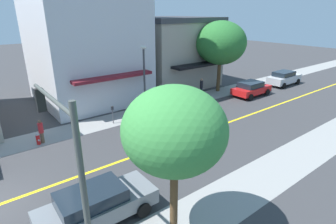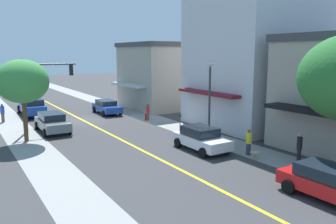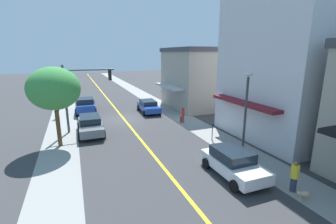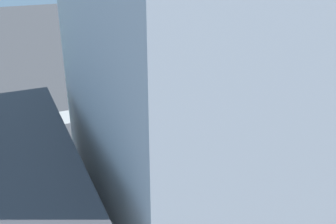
{
  "view_description": "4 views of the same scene",
  "coord_description": "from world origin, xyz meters",
  "px_view_note": "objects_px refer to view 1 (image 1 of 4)",
  "views": [
    {
      "loc": [
        12.35,
        0.33,
        8.07
      ],
      "look_at": [
        -0.92,
        10.63,
        1.79
      ],
      "focal_mm": 28.87,
      "sensor_mm": 36.0,
      "label": 1
    },
    {
      "loc": [
        10.01,
        31.08,
        6.27
      ],
      "look_at": [
        -2.41,
        11.48,
        2.23
      ],
      "focal_mm": 36.2,
      "sensor_mm": 36.0,
      "label": 2
    },
    {
      "loc": [
        4.62,
        24.08,
        6.72
      ],
      "look_at": [
        -2.34,
        6.65,
        2.09
      ],
      "focal_mm": 25.33,
      "sensor_mm": 36.0,
      "label": 3
    },
    {
      "loc": [
        -23.45,
        16.79,
        12.93
      ],
      "look_at": [
        -1.02,
        6.77,
        2.19
      ],
      "focal_mm": 41.76,
      "sensor_mm": 36.0,
      "label": 4
    }
  ],
  "objects_px": {
    "pedestrian_yellow_shirt": "(191,95)",
    "street_lamp": "(144,72)",
    "pedestrian_red_shirt": "(41,131)",
    "fire_hydrant": "(38,139)",
    "white_sedan_left_curb": "(184,106)",
    "traffic_light_mast": "(65,147)",
    "parking_meter": "(112,112)",
    "red_sedan_left_curb": "(251,88)",
    "silver_sedan_left_curb": "(284,78)",
    "street_tree_right_corner": "(221,43)",
    "pedestrian_black_shirt": "(201,86)",
    "street_tree_left_near": "(174,131)",
    "small_dog": "(198,99)",
    "grey_sedan_right_curb": "(96,204)"
  },
  "relations": [
    {
      "from": "pedestrian_yellow_shirt",
      "to": "street_lamp",
      "type": "bearing_deg",
      "value": -135.59
    },
    {
      "from": "street_lamp",
      "to": "pedestrian_red_shirt",
      "type": "bearing_deg",
      "value": -86.22
    },
    {
      "from": "fire_hydrant",
      "to": "white_sedan_left_curb",
      "type": "height_order",
      "value": "white_sedan_left_curb"
    },
    {
      "from": "white_sedan_left_curb",
      "to": "pedestrian_yellow_shirt",
      "type": "relative_size",
      "value": 2.56
    },
    {
      "from": "traffic_light_mast",
      "to": "street_lamp",
      "type": "height_order",
      "value": "traffic_light_mast"
    },
    {
      "from": "parking_meter",
      "to": "red_sedan_left_curb",
      "type": "distance_m",
      "value": 14.54
    },
    {
      "from": "fire_hydrant",
      "to": "pedestrian_yellow_shirt",
      "type": "distance_m",
      "value": 13.25
    },
    {
      "from": "parking_meter",
      "to": "fire_hydrant",
      "type": "bearing_deg",
      "value": -87.77
    },
    {
      "from": "street_lamp",
      "to": "silver_sedan_left_curb",
      "type": "xyz_separation_m",
      "value": [
        2.11,
        17.81,
        -2.68
      ]
    },
    {
      "from": "street_tree_right_corner",
      "to": "street_lamp",
      "type": "height_order",
      "value": "street_tree_right_corner"
    },
    {
      "from": "fire_hydrant",
      "to": "parking_meter",
      "type": "xyz_separation_m",
      "value": [
        -0.21,
        5.41,
        0.51
      ]
    },
    {
      "from": "white_sedan_left_curb",
      "to": "pedestrian_black_shirt",
      "type": "xyz_separation_m",
      "value": [
        -3.16,
        5.11,
        0.16
      ]
    },
    {
      "from": "street_tree_left_near",
      "to": "street_tree_right_corner",
      "type": "relative_size",
      "value": 0.81
    },
    {
      "from": "street_tree_left_near",
      "to": "pedestrian_black_shirt",
      "type": "distance_m",
      "value": 18.75
    },
    {
      "from": "fire_hydrant",
      "to": "parking_meter",
      "type": "height_order",
      "value": "parking_meter"
    },
    {
      "from": "fire_hydrant",
      "to": "small_dog",
      "type": "bearing_deg",
      "value": 89.26
    },
    {
      "from": "fire_hydrant",
      "to": "pedestrian_black_shirt",
      "type": "height_order",
      "value": "pedestrian_black_shirt"
    },
    {
      "from": "grey_sedan_right_curb",
      "to": "parking_meter",
      "type": "bearing_deg",
      "value": 60.15
    },
    {
      "from": "fire_hydrant",
      "to": "white_sedan_left_curb",
      "type": "relative_size",
      "value": 0.2
    },
    {
      "from": "parking_meter",
      "to": "pedestrian_red_shirt",
      "type": "height_order",
      "value": "pedestrian_red_shirt"
    },
    {
      "from": "fire_hydrant",
      "to": "silver_sedan_left_curb",
      "type": "xyz_separation_m",
      "value": [
        1.5,
        26.44,
        0.44
      ]
    },
    {
      "from": "street_tree_left_near",
      "to": "street_lamp",
      "type": "height_order",
      "value": "street_tree_left_near"
    },
    {
      "from": "red_sedan_left_curb",
      "to": "white_sedan_left_curb",
      "type": "distance_m",
      "value": 9.01
    },
    {
      "from": "red_sedan_left_curb",
      "to": "silver_sedan_left_curb",
      "type": "bearing_deg",
      "value": 1.92
    },
    {
      "from": "fire_hydrant",
      "to": "red_sedan_left_curb",
      "type": "distance_m",
      "value": 19.89
    },
    {
      "from": "street_tree_right_corner",
      "to": "small_dog",
      "type": "relative_size",
      "value": 10.46
    },
    {
      "from": "red_sedan_left_curb",
      "to": "pedestrian_red_shirt",
      "type": "distance_m",
      "value": 19.63
    },
    {
      "from": "silver_sedan_left_curb",
      "to": "pedestrian_red_shirt",
      "type": "relative_size",
      "value": 2.93
    },
    {
      "from": "parking_meter",
      "to": "red_sedan_left_curb",
      "type": "height_order",
      "value": "red_sedan_left_curb"
    },
    {
      "from": "grey_sedan_right_curb",
      "to": "small_dog",
      "type": "bearing_deg",
      "value": 32.27
    },
    {
      "from": "street_tree_right_corner",
      "to": "white_sedan_left_curb",
      "type": "relative_size",
      "value": 1.74
    },
    {
      "from": "grey_sedan_right_curb",
      "to": "white_sedan_left_curb",
      "type": "distance_m",
      "value": 12.68
    },
    {
      "from": "street_lamp",
      "to": "white_sedan_left_curb",
      "type": "distance_m",
      "value": 4.23
    },
    {
      "from": "street_tree_right_corner",
      "to": "street_lamp",
      "type": "distance_m",
      "value": 10.05
    },
    {
      "from": "street_tree_left_near",
      "to": "pedestrian_yellow_shirt",
      "type": "height_order",
      "value": "street_tree_left_near"
    },
    {
      "from": "street_tree_right_corner",
      "to": "parking_meter",
      "type": "bearing_deg",
      "value": -84.53
    },
    {
      "from": "traffic_light_mast",
      "to": "pedestrian_red_shirt",
      "type": "height_order",
      "value": "traffic_light_mast"
    },
    {
      "from": "traffic_light_mast",
      "to": "silver_sedan_left_curb",
      "type": "relative_size",
      "value": 1.25
    },
    {
      "from": "traffic_light_mast",
      "to": "pedestrian_red_shirt",
      "type": "relative_size",
      "value": 3.65
    },
    {
      "from": "traffic_light_mast",
      "to": "street_lamp",
      "type": "relative_size",
      "value": 1.05
    },
    {
      "from": "parking_meter",
      "to": "pedestrian_yellow_shirt",
      "type": "relative_size",
      "value": 0.85
    },
    {
      "from": "grey_sedan_right_curb",
      "to": "pedestrian_yellow_shirt",
      "type": "distance_m",
      "value": 15.72
    },
    {
      "from": "red_sedan_left_curb",
      "to": "silver_sedan_left_curb",
      "type": "distance_m",
      "value": 6.64
    },
    {
      "from": "parking_meter",
      "to": "silver_sedan_left_curb",
      "type": "distance_m",
      "value": 21.1
    },
    {
      "from": "parking_meter",
      "to": "red_sedan_left_curb",
      "type": "relative_size",
      "value": 0.32
    },
    {
      "from": "street_tree_right_corner",
      "to": "red_sedan_left_curb",
      "type": "distance_m",
      "value": 5.53
    },
    {
      "from": "fire_hydrant",
      "to": "traffic_light_mast",
      "type": "relative_size",
      "value": 0.14
    },
    {
      "from": "pedestrian_red_shirt",
      "to": "small_dog",
      "type": "height_order",
      "value": "pedestrian_red_shirt"
    },
    {
      "from": "small_dog",
      "to": "pedestrian_yellow_shirt",
      "type": "bearing_deg",
      "value": -91.69
    },
    {
      "from": "pedestrian_red_shirt",
      "to": "pedestrian_yellow_shirt",
      "type": "xyz_separation_m",
      "value": [
        0.04,
        12.97,
        -0.0
      ]
    }
  ]
}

